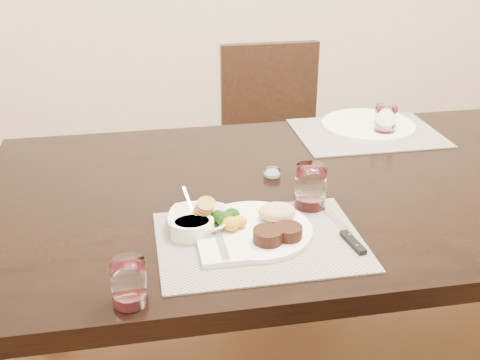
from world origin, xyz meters
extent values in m
cube|color=black|center=(0.00, 0.00, 0.72)|extent=(2.00, 1.00, 0.05)
cube|color=black|center=(-0.92, 0.42, 0.35)|extent=(0.08, 0.08, 0.70)
cube|color=black|center=(0.00, 0.85, 0.43)|extent=(0.42, 0.42, 0.04)
cube|color=black|center=(-0.18, 0.67, 0.21)|extent=(0.04, 0.04, 0.41)
cube|color=black|center=(0.18, 0.67, 0.21)|extent=(0.04, 0.04, 0.41)
cube|color=black|center=(-0.18, 1.03, 0.21)|extent=(0.04, 0.04, 0.41)
cube|color=black|center=(0.18, 1.03, 0.21)|extent=(0.04, 0.04, 0.41)
cube|color=black|center=(0.00, 1.04, 0.68)|extent=(0.42, 0.04, 0.45)
cube|color=gray|center=(-0.32, -0.27, 0.75)|extent=(0.46, 0.34, 0.00)
cube|color=gray|center=(0.17, 0.34, 0.75)|extent=(0.46, 0.34, 0.00)
cylinder|color=white|center=(-0.33, -0.23, 0.76)|extent=(0.27, 0.27, 0.01)
cylinder|color=black|center=(-0.31, -0.29, 0.78)|extent=(0.07, 0.07, 0.03)
cylinder|color=black|center=(-0.26, -0.28, 0.78)|extent=(0.06, 0.06, 0.03)
ellipsoid|color=tan|center=(-0.27, -0.20, 0.78)|extent=(0.09, 0.08, 0.04)
ellipsoid|color=#163F0C|center=(-0.39, -0.20, 0.78)|extent=(0.04, 0.04, 0.03)
ellipsoid|color=#C49019|center=(-0.38, -0.23, 0.78)|extent=(0.04, 0.04, 0.03)
cube|color=white|center=(-0.41, -0.27, 0.76)|extent=(0.10, 0.18, 0.01)
cube|color=silver|center=(-0.41, -0.29, 0.77)|extent=(0.02, 0.13, 0.01)
cube|color=silver|center=(-0.41, -0.20, 0.77)|extent=(0.02, 0.05, 0.00)
cube|color=silver|center=(-0.12, -0.21, 0.76)|extent=(0.04, 0.13, 0.00)
cube|color=black|center=(-0.12, -0.32, 0.76)|extent=(0.03, 0.10, 0.01)
imported|color=white|center=(-0.45, -0.18, 0.77)|extent=(0.16, 0.16, 0.03)
cylinder|color=#BE803B|center=(-0.45, -0.18, 0.80)|extent=(0.04, 0.05, 0.04)
cylinder|color=white|center=(-0.47, -0.22, 0.77)|extent=(0.10, 0.10, 0.04)
cylinder|color=#0E3A0D|center=(-0.47, -0.22, 0.79)|extent=(0.08, 0.08, 0.01)
cube|color=silver|center=(-0.47, -0.15, 0.81)|extent=(0.01, 0.07, 0.05)
cylinder|color=white|center=(-0.17, -0.13, 0.81)|extent=(0.08, 0.08, 0.11)
cylinder|color=#37050A|center=(-0.17, -0.13, 0.77)|extent=(0.07, 0.07, 0.03)
cylinder|color=white|center=(0.19, 0.39, 0.76)|extent=(0.31, 0.31, 0.01)
cylinder|color=white|center=(0.21, 0.31, 0.80)|extent=(0.07, 0.07, 0.10)
cylinder|color=#37050A|center=(0.21, 0.31, 0.77)|extent=(0.06, 0.06, 0.02)
cylinder|color=white|center=(-0.61, -0.44, 0.80)|extent=(0.07, 0.07, 0.09)
cylinder|color=#37050A|center=(-0.61, -0.44, 0.76)|extent=(0.06, 0.06, 0.02)
cylinder|color=white|center=(-0.22, 0.07, 0.76)|extent=(0.05, 0.05, 0.02)
cylinder|color=white|center=(-0.22, 0.07, 0.76)|extent=(0.04, 0.04, 0.01)
camera|label=1|loc=(-0.58, -1.40, 1.46)|focal=45.00mm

